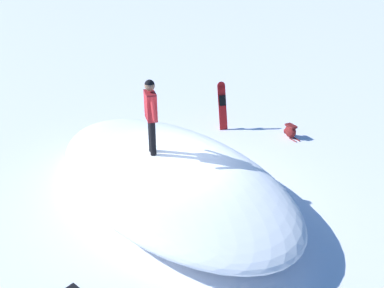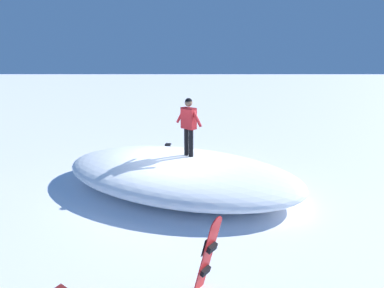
# 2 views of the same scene
# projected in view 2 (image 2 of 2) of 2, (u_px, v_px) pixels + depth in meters

# --- Properties ---
(ground) EXTENTS (240.00, 240.00, 0.00)m
(ground) POSITION_uv_depth(u_px,v_px,m) (170.00, 191.00, 8.60)
(ground) COLOR white
(snow_mound) EXTENTS (8.56, 6.65, 1.05)m
(snow_mound) POSITION_uv_depth(u_px,v_px,m) (178.00, 172.00, 8.69)
(snow_mound) COLOR white
(snow_mound) RESTS_ON ground
(snowboarder_standing) EXTENTS (0.82, 0.79, 1.77)m
(snowboarder_standing) POSITION_uv_depth(u_px,v_px,m) (189.00, 122.00, 8.34)
(snowboarder_standing) COLOR black
(snowboarder_standing) RESTS_ON snow_mound
(snowboard_primary_upright) EXTENTS (0.48, 0.46, 1.54)m
(snowboard_primary_upright) POSITION_uv_depth(u_px,v_px,m) (208.00, 255.00, 4.50)
(snowboard_primary_upright) COLOR red
(snowboard_primary_upright) RESTS_ON ground
(backpack_far) EXTENTS (0.32, 0.51, 0.41)m
(backpack_far) POSITION_uv_depth(u_px,v_px,m) (168.00, 148.00, 12.34)
(backpack_far) COLOR black
(backpack_far) RESTS_ON ground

